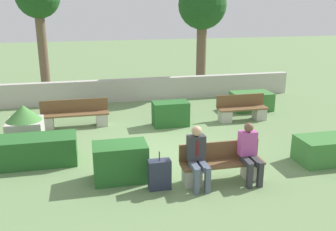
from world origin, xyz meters
TOP-DOWN VIEW (x-y plane):
  - ground_plane at (0.00, 0.00)m, footprint 60.00×60.00m
  - perimeter_wall at (0.00, 5.67)m, footprint 13.35×0.30m
  - bench_front at (1.04, -1.70)m, footprint 1.86×0.48m
  - bench_left_side at (3.26, 2.31)m, footprint 1.69×0.49m
  - bench_right_side at (-2.19, 2.87)m, footprint 2.13×0.49m
  - person_seated_man at (0.43, -1.84)m, footprint 0.38×0.64m
  - person_seated_woman at (1.61, -1.84)m, footprint 0.38×0.64m
  - hedge_block_near_left at (0.80, 2.30)m, footprint 1.13×0.62m
  - hedge_block_mid_left at (-1.15, -1.17)m, footprint 1.18×0.74m
  - hedge_block_far_left at (-3.06, 0.12)m, footprint 1.90×0.83m
  - hedge_block_far_right at (4.11, 3.43)m, footprint 1.43×0.90m
  - planter_corner_left at (-3.48, 1.42)m, footprint 0.95×0.95m
  - suitcase at (-0.39, -1.79)m, footprint 0.47×0.25m
  - tree_leftmost at (-3.35, 6.70)m, footprint 1.67×1.67m
  - tree_center_left at (3.18, 6.69)m, footprint 2.02×2.02m

SIDE VIEW (x-z plane):
  - ground_plane at x=0.00m, z-range 0.00..0.00m
  - bench_left_side at x=3.26m, z-range -0.10..0.74m
  - hedge_block_far_right at x=4.11m, z-range 0.00..0.65m
  - bench_front at x=1.04m, z-range -0.10..0.74m
  - suitcase at x=-0.39m, z-range -0.10..0.75m
  - bench_right_side at x=-2.19m, z-range -0.09..0.75m
  - hedge_block_far_left at x=-3.06m, z-range 0.00..0.70m
  - hedge_block_near_left at x=0.80m, z-range 0.00..0.78m
  - hedge_block_mid_left at x=-1.15m, z-range 0.00..0.84m
  - perimeter_wall at x=0.00m, z-range 0.00..0.89m
  - planter_corner_left at x=-3.48m, z-range 0.01..1.18m
  - person_seated_woman at x=1.61m, z-range 0.06..1.38m
  - person_seated_man at x=0.43m, z-range 0.07..1.40m
  - tree_center_left at x=3.18m, z-range 1.20..5.90m
  - tree_leftmost at x=-3.35m, z-range 1.38..6.24m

